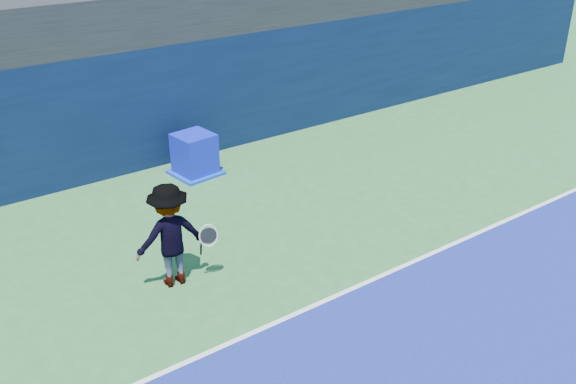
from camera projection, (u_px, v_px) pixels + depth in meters
name	position (u px, v px, depth m)	size (l,w,h in m)	color
baseline	(316.00, 305.00, 10.95)	(24.00, 0.10, 0.01)	white
stadium_band	(103.00, 15.00, 15.57)	(36.00, 3.00, 1.20)	black
back_wall_assembly	(129.00, 108.00, 15.76)	(36.00, 1.03, 3.00)	#091535
equipment_cart	(195.00, 156.00, 15.66)	(1.20, 1.20, 1.04)	#0D17C2
tennis_player	(170.00, 235.00, 11.17)	(1.43, 0.87, 1.93)	silver
tennis_ball	(165.00, 227.00, 11.60)	(0.08, 0.08, 0.08)	#B4D017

